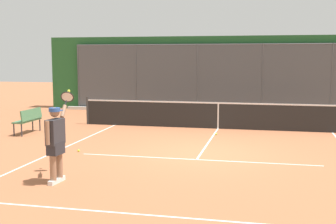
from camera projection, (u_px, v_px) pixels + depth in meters
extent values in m
plane|color=#A8603D|center=(201.00, 153.00, 11.99)|extent=(60.00, 60.00, 0.00)
cube|color=white|center=(158.00, 216.00, 7.27)|extent=(7.88, 0.05, 0.01)
cube|color=white|center=(197.00, 160.00, 11.25)|extent=(6.15, 0.05, 0.01)
cube|color=white|center=(61.00, 149.00, 12.54)|extent=(0.05, 9.13, 0.01)
cube|color=white|center=(209.00, 141.00, 13.69)|extent=(0.05, 5.02, 0.01)
cylinder|color=#474C51|center=(332.00, 80.00, 19.38)|extent=(0.07, 0.07, 3.19)
cylinder|color=#474C51|center=(262.00, 79.00, 20.02)|extent=(0.07, 0.07, 3.19)
cylinder|color=#474C51|center=(197.00, 78.00, 20.66)|extent=(0.07, 0.07, 3.19)
cylinder|color=#474C51|center=(136.00, 78.00, 21.30)|extent=(0.07, 0.07, 3.19)
cylinder|color=#474C51|center=(78.00, 77.00, 21.94)|extent=(0.07, 0.07, 3.19)
cylinder|color=#474C51|center=(230.00, 44.00, 20.15)|extent=(14.86, 0.05, 0.05)
cube|color=#474C51|center=(229.00, 79.00, 20.34)|extent=(14.86, 0.02, 3.19)
cube|color=#235B2D|center=(230.00, 74.00, 20.95)|extent=(17.86, 0.90, 3.55)
cube|color=silver|center=(228.00, 112.00, 20.36)|extent=(15.86, 0.18, 0.15)
cylinder|color=#2D2D2D|center=(88.00, 110.00, 17.14)|extent=(0.09, 0.09, 1.07)
cube|color=black|center=(218.00, 116.00, 16.06)|extent=(10.02, 0.02, 0.91)
cube|color=white|center=(218.00, 103.00, 16.00)|extent=(10.02, 0.04, 0.05)
cube|color=white|center=(218.00, 116.00, 16.06)|extent=(0.05, 0.04, 0.91)
cube|color=silver|center=(53.00, 182.00, 9.08)|extent=(0.13, 0.27, 0.09)
cylinder|color=#8C664C|center=(53.00, 163.00, 9.03)|extent=(0.13, 0.13, 0.72)
cube|color=silver|center=(60.00, 179.00, 9.31)|extent=(0.13, 0.27, 0.09)
cylinder|color=#8C664C|center=(59.00, 160.00, 9.26)|extent=(0.13, 0.13, 0.72)
cube|color=#28282D|center=(56.00, 148.00, 9.11)|extent=(0.25, 0.40, 0.26)
cube|color=#2D2D33|center=(55.00, 132.00, 9.07)|extent=(0.25, 0.46, 0.52)
cylinder|color=#8C664C|center=(47.00, 133.00, 8.80)|extent=(0.08, 0.08, 0.48)
cylinder|color=#8C664C|center=(63.00, 112.00, 9.43)|extent=(0.16, 0.37, 0.28)
sphere|color=#8C664C|center=(55.00, 112.00, 9.02)|extent=(0.20, 0.20, 0.20)
cylinder|color=#284C93|center=(54.00, 110.00, 9.01)|extent=(0.25, 0.25, 0.07)
cube|color=#284C93|center=(57.00, 110.00, 9.12)|extent=(0.19, 0.19, 0.02)
cylinder|color=black|center=(66.00, 103.00, 9.65)|extent=(0.07, 0.17, 0.13)
torus|color=black|center=(67.00, 97.00, 9.82)|extent=(0.33, 0.24, 0.26)
cylinder|color=silver|center=(67.00, 97.00, 9.82)|extent=(0.27, 0.19, 0.21)
sphere|color=#CCDB33|center=(69.00, 91.00, 9.98)|extent=(0.07, 0.07, 0.07)
sphere|color=#C1D138|center=(216.00, 134.00, 14.78)|extent=(0.07, 0.07, 0.07)
sphere|color=#CCDB33|center=(64.00, 143.00, 13.29)|extent=(0.07, 0.07, 0.07)
sphere|color=#CCDB33|center=(79.00, 151.00, 12.18)|extent=(0.07, 0.07, 0.07)
cube|color=#477A51|center=(27.00, 121.00, 15.07)|extent=(0.38, 1.30, 0.05)
cube|color=#477A51|center=(31.00, 114.00, 15.01)|extent=(0.09, 1.30, 0.36)
cylinder|color=#333338|center=(33.00, 124.00, 15.71)|extent=(0.04, 0.04, 0.44)
cylinder|color=#333338|center=(14.00, 130.00, 14.55)|extent=(0.04, 0.04, 0.44)
cylinder|color=#333338|center=(40.00, 124.00, 15.65)|extent=(0.04, 0.04, 0.44)
cylinder|color=#333338|center=(22.00, 130.00, 14.49)|extent=(0.04, 0.04, 0.44)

